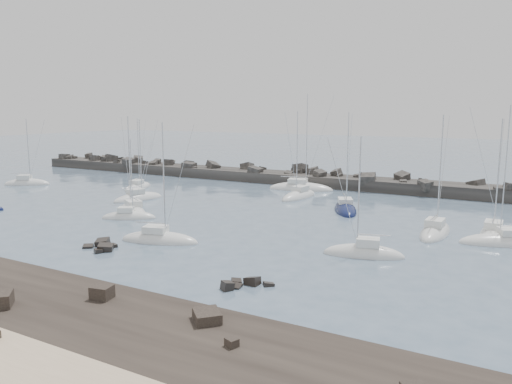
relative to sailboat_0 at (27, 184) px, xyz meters
The scene contains 17 objects.
ground 46.75m from the sailboat_0, 16.96° to the right, with size 400.00×400.00×0.00m, color slate.
rock_cluster_near 47.21m from the sailboat_0, 28.25° to the right, with size 3.93×3.45×1.49m.
rock_cluster_far 63.48m from the sailboat_0, 22.79° to the right, with size 3.36×3.46×1.19m.
breakwater 43.85m from the sailboat_0, 33.73° to the left, with size 115.00×7.75×5.02m.
sailboat_0 is the anchor object (origin of this frame).
sailboat_1 20.62m from the sailboat_0, 17.94° to the left, with size 4.48×8.22×12.40m.
sailboat_3 26.93m from the sailboat_0, ahead, with size 4.50×8.23×12.56m.
sailboat_4 47.33m from the sailboat_0, 22.82° to the left, with size 11.01×5.59×16.49m.
sailboat_5 34.04m from the sailboat_0, 15.28° to the right, with size 8.33×6.48×13.13m.
sailboat_6 47.82m from the sailboat_0, 13.93° to the left, with size 3.51×8.86×13.73m.
sailboat_7 48.28m from the sailboat_0, 21.95° to the right, with size 8.38×4.65×12.72m.
sailboat_8 55.96m from the sailboat_0, ahead, with size 6.11×8.92×13.56m.
sailboat_9 65.12m from the sailboat_0, 11.36° to the right, with size 7.51×3.95×11.62m.
sailboat_10 68.01m from the sailboat_0, ahead, with size 2.82×8.51×13.46m.
sailboat_11 74.86m from the sailboat_0, ahead, with size 9.55×6.23×14.35m.
sailboat_13 73.37m from the sailboat_0, ahead, with size 2.59×8.20×13.10m.
sailboat_14 36.45m from the sailboat_0, 18.47° to the right, with size 6.58×4.99×10.34m.
Camera 1 is at (31.79, -41.37, 12.92)m, focal length 35.00 mm.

